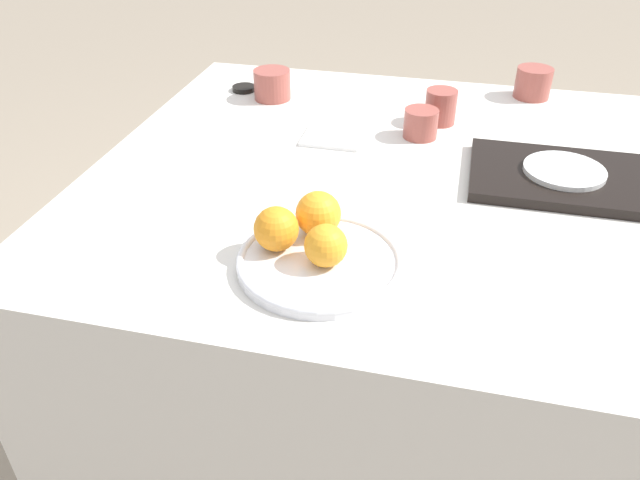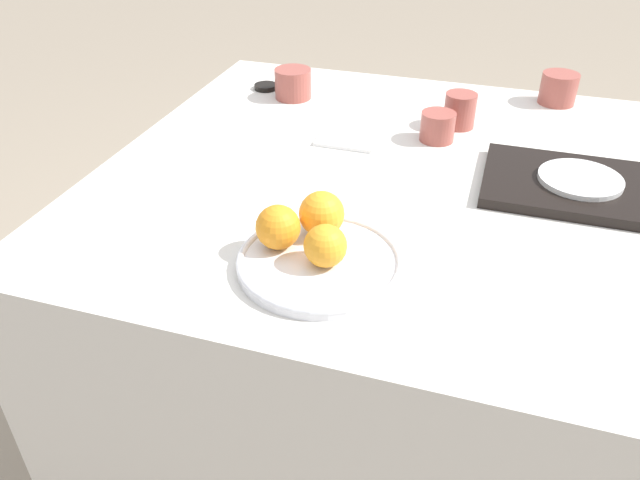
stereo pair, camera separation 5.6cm
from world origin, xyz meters
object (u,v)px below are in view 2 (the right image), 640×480
Objects in this scene: side_plate at (580,179)px; cup_3 at (559,89)px; fruit_platter at (320,262)px; cup_2 at (460,110)px; napkin at (348,138)px; cup_0 at (293,84)px; orange_0 at (325,246)px; orange_2 at (322,214)px; orange_1 at (278,227)px; serving_tray at (578,186)px; soy_dish at (266,87)px; cup_1 at (439,127)px.

cup_3 is (-0.04, 0.45, 0.01)m from side_plate.
side_plate reaches higher than fruit_platter.
cup_2 reaches higher than napkin.
cup_3 is at bearing 45.32° from cup_2.
orange_0 is at bearing -66.61° from cup_0.
orange_0 is 0.89× the size of orange_2.
cup_2 reaches higher than cup_3.
orange_1 is 0.58m from serving_tray.
side_plate is 1.69× the size of cup_0.
soy_dish is (-0.75, 0.32, -0.00)m from serving_tray.
cup_3 is at bearing 66.99° from fruit_platter.
orange_1 is 0.56× the size of napkin.
cup_1 is at bearing -20.49° from cup_0.
napkin is (-0.08, 0.46, -0.01)m from fruit_platter.
cup_1 is (0.09, 0.53, -0.02)m from orange_0.
cup_2 is at bearing 137.17° from side_plate.
orange_2 reaches higher than cup_1.
serving_tray is (0.46, 0.36, -0.04)m from orange_1.
side_plate is (0.46, 0.36, -0.02)m from orange_1.
side_plate is 0.32m from cup_1.
fruit_platter is 2.88× the size of cup_0.
side_plate reaches higher than napkin.
fruit_platter is 0.54m from serving_tray.
cup_0 is (-0.67, 0.29, 0.01)m from side_plate.
orange_1 reaches higher than cup_1.
side_plate is (0.38, 0.38, -0.02)m from orange_0.
cup_1 is 0.50m from soy_dish.
cup_3 is at bearing 63.78° from orange_2.
orange_2 is 1.01× the size of cup_1.
napkin is 2.15× the size of soy_dish.
soy_dish is (-0.50, 0.09, -0.03)m from cup_2.
fruit_platter is at bearing -136.11° from side_plate.
orange_1 reaches higher than cup_3.
orange_1 is at bearing -66.73° from soy_dish.
cup_3 reaches higher than cup_1.
orange_2 is 0.97× the size of cup_2.
cup_3 is at bearing 95.09° from serving_tray.
cup_2 is 0.88× the size of cup_3.
cup_2 reaches higher than serving_tray.
cup_3 is at bearing 67.81° from orange_0.
orange_2 reaches higher than cup_2.
cup_1 reaches higher than napkin.
cup_3 is (0.42, 0.80, -0.01)m from orange_1.
orange_2 is 0.64m from cup_0.
cup_2 is at bearing -7.51° from cup_0.
orange_1 is 0.45m from napkin.
orange_0 reaches higher than side_plate.
cup_2 is 0.30m from cup_3.
cup_0 is at bearing -165.76° from cup_3.
orange_0 is 0.74× the size of cup_0.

